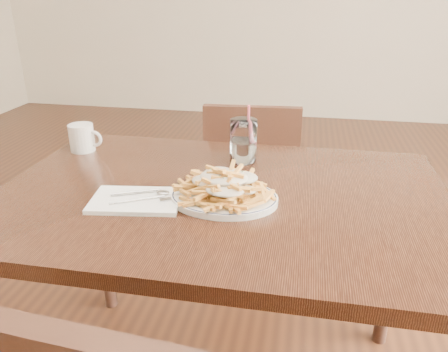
% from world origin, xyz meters
% --- Properties ---
extents(table, '(1.20, 0.80, 0.75)m').
position_xyz_m(table, '(0.00, 0.00, 0.67)').
color(table, black).
rests_on(table, ground).
extents(chair_far, '(0.41, 0.41, 0.83)m').
position_xyz_m(chair_far, '(-0.00, 0.70, 0.47)').
color(chair_far, black).
rests_on(chair_far, ground).
extents(fries_plate, '(0.29, 0.26, 0.02)m').
position_xyz_m(fries_plate, '(0.02, -0.05, 0.76)').
color(fries_plate, white).
rests_on(fries_plate, table).
extents(loaded_fries, '(0.27, 0.23, 0.07)m').
position_xyz_m(loaded_fries, '(0.02, -0.05, 0.80)').
color(loaded_fries, gold).
rests_on(loaded_fries, fries_plate).
extents(napkin, '(0.24, 0.18, 0.01)m').
position_xyz_m(napkin, '(-0.20, -0.10, 0.76)').
color(napkin, white).
rests_on(napkin, table).
extents(cutlery, '(0.17, 0.13, 0.01)m').
position_xyz_m(cutlery, '(-0.20, -0.10, 0.76)').
color(cutlery, silver).
rests_on(cutlery, napkin).
extents(water_glass, '(0.08, 0.08, 0.18)m').
position_xyz_m(water_glass, '(0.02, 0.23, 0.81)').
color(water_glass, white).
rests_on(water_glass, table).
extents(coffee_mug, '(0.11, 0.08, 0.09)m').
position_xyz_m(coffee_mug, '(-0.51, 0.23, 0.79)').
color(coffee_mug, white).
rests_on(coffee_mug, table).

